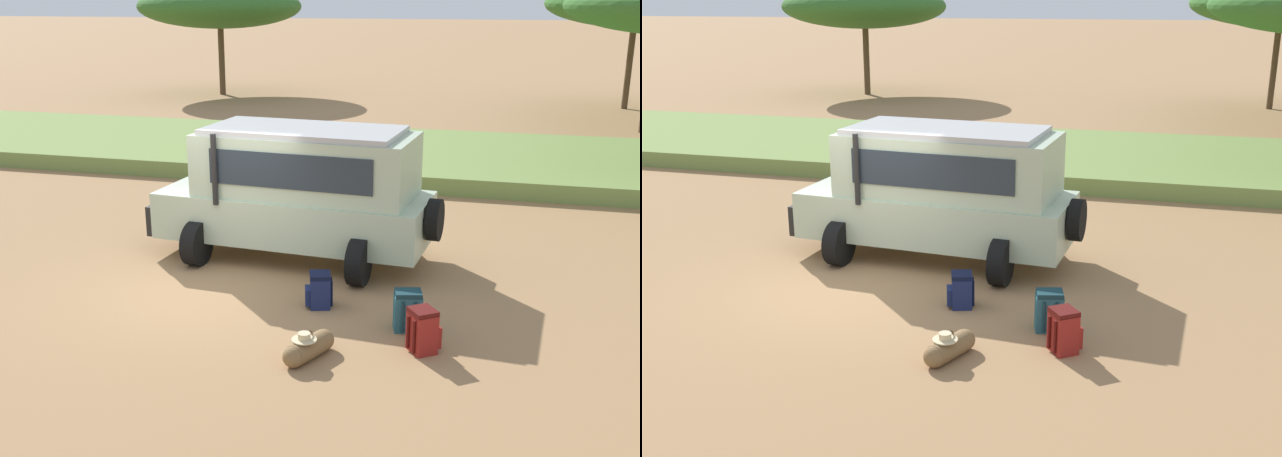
# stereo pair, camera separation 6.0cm
# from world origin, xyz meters

# --- Properties ---
(ground_plane) EXTENTS (320.00, 320.00, 0.00)m
(ground_plane) POSITION_xyz_m (0.00, 0.00, 0.00)
(ground_plane) COLOR #9E754C
(grass_bank) EXTENTS (120.00, 7.00, 0.44)m
(grass_bank) POSITION_xyz_m (0.00, 10.64, 0.22)
(grass_bank) COLOR olive
(grass_bank) RESTS_ON ground_plane
(safari_vehicle) EXTENTS (5.42, 2.96, 2.44)m
(safari_vehicle) POSITION_xyz_m (1.03, 1.93, 1.29)
(safari_vehicle) COLOR #B2C6A8
(safari_vehicle) RESTS_ON ground_plane
(backpack_beside_front_wheel) EXTENTS (0.46, 0.46, 0.60)m
(backpack_beside_front_wheel) POSITION_xyz_m (3.44, -0.69, 0.29)
(backpack_beside_front_wheel) COLOR #235B6B
(backpack_beside_front_wheel) RESTS_ON ground_plane
(backpack_cluster_center) EXTENTS (0.50, 0.49, 0.62)m
(backpack_cluster_center) POSITION_xyz_m (3.74, -1.34, 0.30)
(backpack_cluster_center) COLOR maroon
(backpack_cluster_center) RESTS_ON ground_plane
(backpack_near_rear_wheel) EXTENTS (0.48, 0.44, 0.55)m
(backpack_near_rear_wheel) POSITION_xyz_m (1.98, -0.21, 0.27)
(backpack_near_rear_wheel) COLOR navy
(backpack_near_rear_wheel) RESTS_ON ground_plane
(duffel_bag_low_black_case) EXTENTS (0.55, 0.89, 0.41)m
(duffel_bag_low_black_case) POSITION_xyz_m (2.30, -1.95, 0.16)
(duffel_bag_low_black_case) COLOR brown
(duffel_bag_low_black_case) RESTS_ON ground_plane
(acacia_tree_far_left) EXTENTS (7.94, 7.60, 5.25)m
(acacia_tree_far_left) POSITION_xyz_m (-9.65, 24.42, 4.21)
(acacia_tree_far_left) COLOR brown
(acacia_tree_far_left) RESTS_ON ground_plane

